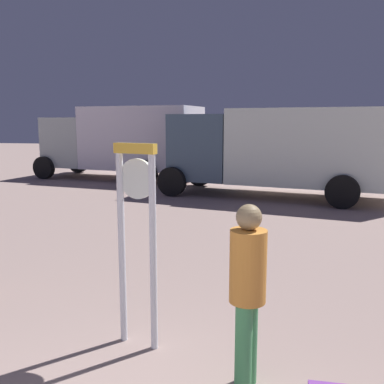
% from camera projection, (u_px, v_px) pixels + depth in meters
% --- Properties ---
extents(standing_clock, '(0.46, 0.20, 2.08)m').
position_uv_depth(standing_clock, '(137.00, 224.00, 4.26)').
color(standing_clock, silver).
rests_on(standing_clock, ground_plane).
extents(person_near_clock, '(0.31, 0.31, 1.62)m').
position_uv_depth(person_near_clock, '(247.00, 288.00, 3.60)').
color(person_near_clock, '#449559').
rests_on(person_near_clock, ground_plane).
extents(box_truck_near, '(7.33, 3.81, 2.66)m').
position_uv_depth(box_truck_near, '(285.00, 148.00, 12.91)').
color(box_truck_near, silver).
rests_on(box_truck_near, ground_plane).
extents(box_truck_far, '(6.83, 3.47, 2.85)m').
position_uv_depth(box_truck_far, '(124.00, 140.00, 17.07)').
color(box_truck_far, white).
rests_on(box_truck_far, ground_plane).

